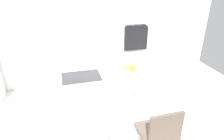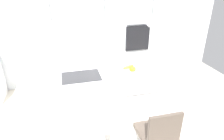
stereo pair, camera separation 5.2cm
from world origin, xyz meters
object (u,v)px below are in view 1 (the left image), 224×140
at_px(oven, 136,38).
at_px(chair_middle, 159,133).
at_px(fruit_bowl, 132,71).
at_px(microwave, 137,16).

distance_m(oven, chair_middle, 2.63).
height_order(fruit_bowl, oven, oven).
bearing_deg(oven, fruit_bowl, -113.41).
bearing_deg(fruit_bowl, chair_middle, -84.85).
bearing_deg(fruit_bowl, oven, 66.59).
height_order(microwave, chair_middle, microwave).
relative_size(microwave, oven, 0.96).
distance_m(fruit_bowl, chair_middle, 0.96).
xyz_separation_m(fruit_bowl, chair_middle, (0.07, -0.83, -0.48)).
bearing_deg(microwave, chair_middle, -104.59).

